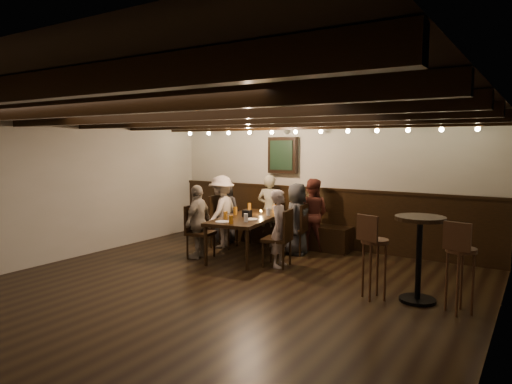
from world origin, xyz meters
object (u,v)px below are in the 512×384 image
Objects in this scene: chair_left_far at (200,242)px; person_left_far at (198,221)px; bar_stool_right at (460,279)px; chair_left_near at (223,231)px; person_bench_centre at (270,210)px; chair_right_near at (295,239)px; bar_stool_left at (374,268)px; person_left_near at (222,211)px; dining_table at (248,220)px; high_top_table at (419,246)px; person_bench_right at (312,214)px; person_right_near at (297,219)px; person_bench_left at (225,210)px; person_right_far at (280,228)px; chair_right_far at (278,249)px.

person_left_far is (-0.03, -0.01, 0.36)m from chair_left_far.
person_left_far is 1.16× the size of bar_stool_right.
chair_left_near is 1.01m from person_bench_centre.
chair_left_far is at bearing 122.03° from chair_right_near.
bar_stool_left is (2.77, -2.07, -0.28)m from person_bench_centre.
person_left_near is (-0.03, -0.00, 0.38)m from chair_left_near.
person_left_far is (0.12, -0.89, 0.33)m from chair_left_near.
dining_table is at bearing 90.00° from person_bench_centre.
chair_left_near is at bearing 173.28° from bar_stool_right.
chair_left_far is 3.76m from high_top_table.
person_bench_right is 1.24× the size of high_top_table.
chair_left_near is 0.39m from person_left_near.
bar_stool_left is (1.93, -1.61, -0.23)m from person_right_near.
dining_table is 1.56× the size of person_left_far.
person_bench_left is 1.80m from person_bench_right.
chair_left_near is 0.78× the size of person_left_far.
person_bench_right reaches higher than person_right_far.
person_left_far is at bearing 90.00° from person_right_far.
bar_stool_left is (3.25, -0.47, -0.23)m from person_left_far.
person_right_near is at bearing 120.96° from person_left_far.
person_left_near is at bearing 90.00° from person_right_near.
person_left_near is at bearing -178.05° from chair_left_far.
person_bench_centre is (0.86, 0.30, 0.05)m from person_bench_left.
person_bench_left is 1.00× the size of person_right_near.
chair_right_near is 1.02m from person_bench_centre.
high_top_table reaches higher than chair_right_near.
chair_left_far is at bearing 90.00° from person_left_far.
person_left_near is at bearing 149.04° from dining_table.
person_bench_left reaches higher than bar_stool_right.
person_left_far is (-0.66, -0.57, -0.01)m from dining_table.
person_bench_left is 1.00× the size of person_left_far.
person_bench_centre reaches higher than bar_stool_right.
person_left_near reaches higher than person_right_near.
bar_stool_right is at bearing 63.60° from chair_left_near.
person_left_far is at bearing -170.43° from bar_stool_left.
person_right_near reaches higher than dining_table.
person_right_near reaches higher than chair_right_far.
person_left_near is at bearing 180.00° from person_left_far.
chair_right_near is at bearing 0.03° from chair_right_far.
person_right_near is at bearing -1.94° from chair_right_far.
person_left_far is 1.02× the size of person_right_far.
chair_right_near is 0.66× the size of person_bench_centre.
high_top_table is at bearing -112.50° from person_right_far.
high_top_table is at bearing 140.54° from person_bench_centre.
chair_right_far is 1.51m from person_left_far.
person_bench_centre reaches higher than person_right_near.
person_bench_right is 3.51m from bar_stool_right.
person_left_near reaches higher than person_bench_right.
chair_left_near is 3.64m from bar_stool_left.
person_bench_left is at bearing -158.30° from chair_left_near.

